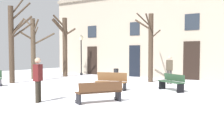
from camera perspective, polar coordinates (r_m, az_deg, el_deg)
ground_plane at (r=14.69m, az=-3.64°, el=-4.06°), size 34.35×34.35×0.00m
building_facade at (r=21.89m, az=10.20°, el=7.74°), size 21.47×0.60×7.04m
tree_right_of_center at (r=19.00m, az=-19.60°, el=5.73°), size 1.86×1.56×5.59m
tree_center at (r=23.09m, az=-9.68°, el=5.17°), size 1.54×2.24×5.00m
tree_left_of_center at (r=21.44m, az=-15.77°, el=4.71°), size 2.53×2.15×4.63m
tree_foreground at (r=18.62m, az=7.84°, el=5.00°), size 2.02×2.54×4.50m
streetlamp at (r=24.17m, az=-6.32°, el=3.98°), size 0.30×0.30×3.47m
litter_bin at (r=21.07m, az=0.84°, el=-0.71°), size 0.39×0.39×0.75m
bench_facing_shops at (r=14.55m, az=-0.18°, el=-2.28°), size 1.73×0.79×0.92m
bench_near_lamp at (r=10.84m, az=-2.57°, el=-4.48°), size 1.34×1.81×0.83m
bench_by_litter_bin at (r=14.53m, az=12.12°, el=-2.40°), size 1.66×1.25×0.86m
person_near_bench at (r=11.23m, az=-14.88°, el=-1.48°), size 0.34×0.43×1.76m
person_by_shop_door at (r=17.70m, az=11.64°, el=0.35°), size 0.44×0.40×1.75m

